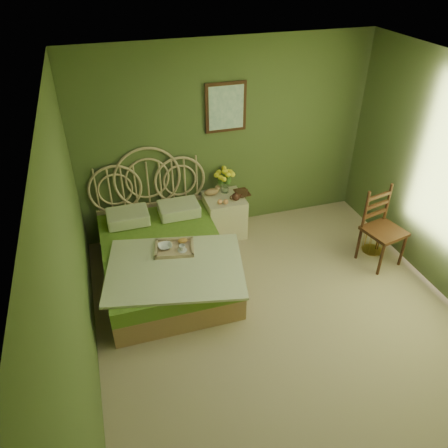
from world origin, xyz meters
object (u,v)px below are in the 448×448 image
object	(u,v)px
bed	(164,257)
nightstand	(224,211)
birdcage	(375,238)
chair	(382,222)

from	to	relation	value
bed	nightstand	distance (m)	1.21
nightstand	birdcage	xyz separation A→B (m)	(1.79, -1.02, -0.16)
bed	chair	distance (m)	2.76
chair	birdcage	distance (m)	0.39
bed	nightstand	size ratio (longest dim) A/B	2.13
bed	chair	size ratio (longest dim) A/B	2.14
nightstand	chair	distance (m)	2.08
nightstand	birdcage	world-z (taller)	nightstand
nightstand	chair	size ratio (longest dim) A/B	1.00
bed	birdcage	world-z (taller)	bed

